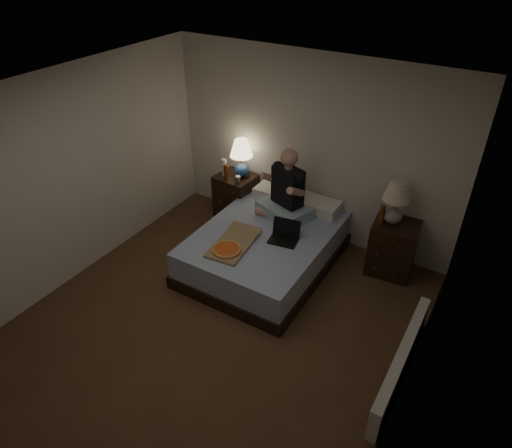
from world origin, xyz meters
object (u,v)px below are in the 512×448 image
Objects in this scene: beer_bottle_left at (226,172)px; nightstand_right at (392,248)px; water_bottle at (224,167)px; soda_can at (238,179)px; person at (285,184)px; bed at (266,248)px; pizza_box at (227,250)px; nightstand_left at (236,197)px; lamp_left at (241,159)px; laptop at (284,233)px; lamp_right at (396,203)px; radiator at (401,363)px; beer_bottle_right at (382,214)px.

nightstand_right is at bearing 2.75° from beer_bottle_left.
soda_can is at bearing -16.38° from water_bottle.
nightstand_right is 1.55m from person.
beer_bottle_left is (-0.99, 0.59, 0.55)m from bed.
bed is 0.84m from person.
person is (1.11, -0.24, 0.15)m from water_bottle.
pizza_box is (0.64, -1.22, -0.20)m from soda_can.
pizza_box is at bearing -56.07° from nightstand_left.
person reaches higher than water_bottle.
bed is 1.21m from nightstand_left.
laptop is at bearing -36.75° from lamp_left.
person is (0.01, 0.45, 0.72)m from bed.
water_bottle is at bearing -172.87° from person.
soda_can is (0.29, -0.08, -0.07)m from water_bottle.
lamp_left reaches higher than nightstand_left.
lamp_right is 1.87m from radiator.
nightstand_right is at bearing 17.70° from beer_bottle_right.
beer_bottle_right is at bearing 1.46° from nightstand_left.
nightstand_left is 1.50m from laptop.
beer_bottle_right is (-0.11, -0.07, -0.17)m from lamp_right.
water_bottle is (-0.15, -0.06, 0.47)m from nightstand_left.
pizza_box is (0.78, -1.37, 0.20)m from nightstand_left.
water_bottle reaches higher than pizza_box.
person reaches higher than pizza_box.
lamp_right is 1.36m from laptop.
person is at bearing -175.07° from nightstand_right.
water_bottle reaches higher than bed.
beer_bottle_right is 0.68× the size of laptop.
beer_bottle_left is 1.48m from pizza_box.
water_bottle is 0.33× the size of pizza_box.
beer_bottle_left is at bearing -178.55° from beer_bottle_right.
soda_can is 2.03m from beer_bottle_right.
lamp_left reaches higher than beer_bottle_right.
laptop is at bearing -27.10° from beer_bottle_left.
nightstand_left is 0.44m from soda_can.
bed is 5.92× the size of laptop.
beer_bottle_right is at bearing 1.10° from soda_can.
bed is 1.50m from beer_bottle_right.
nightstand_left is at bearing 113.42° from pizza_box.
nightstand_left is 2.99× the size of beer_bottle_right.
laptop is at bearing -31.64° from soda_can.
beer_bottle_right is at bearing 117.52° from radiator.
laptop is (1.15, -0.86, -0.35)m from lamp_left.
soda_can is at bearing -73.11° from lamp_left.
nightstand_right is 1.25× the size of lamp_left.
lamp_left reaches higher than bed.
lamp_left is at bearing 178.09° from lamp_right.
beer_bottle_right is at bearing -147.94° from lamp_right.
bed is 0.47m from laptop.
water_bottle is at bearing 141.68° from laptop.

